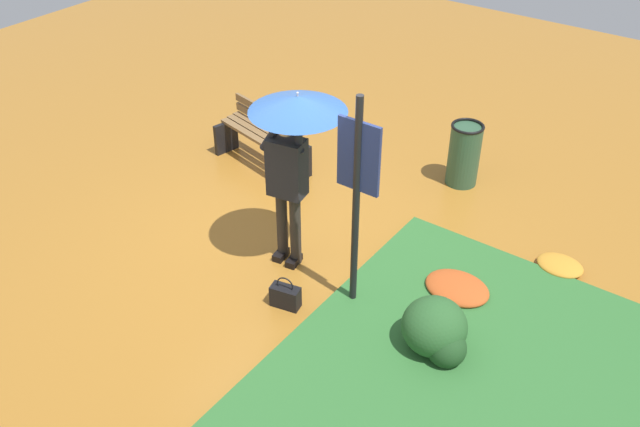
{
  "coord_description": "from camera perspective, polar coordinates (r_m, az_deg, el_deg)",
  "views": [
    {
      "loc": [
        3.87,
        -4.8,
        4.79
      ],
      "look_at": [
        0.57,
        -0.23,
        0.85
      ],
      "focal_mm": 38.68,
      "sensor_mm": 36.0,
      "label": 1
    }
  ],
  "objects": [
    {
      "name": "shrub_cluster",
      "position": [
        6.54,
        9.62,
        -9.53
      ],
      "size": [
        0.68,
        0.62,
        0.55
      ],
      "color": "#285628",
      "rests_on": "ground_plane"
    },
    {
      "name": "handbag",
      "position": [
        7.0,
        -2.88,
        -6.85
      ],
      "size": [
        0.32,
        0.2,
        0.37
      ],
      "color": "black",
      "rests_on": "ground_plane"
    },
    {
      "name": "leaf_pile_near_person",
      "position": [
        7.92,
        19.24,
        -4.07
      ],
      "size": [
        0.5,
        0.4,
        0.11
      ],
      "color": "#C68428",
      "rests_on": "ground_plane"
    },
    {
      "name": "info_sign_post",
      "position": [
        6.28,
        3.12,
        2.7
      ],
      "size": [
        0.44,
        0.07,
        2.3
      ],
      "color": "black",
      "rests_on": "ground_plane"
    },
    {
      "name": "ground_plane",
      "position": [
        7.81,
        -2.38,
        -2.94
      ],
      "size": [
        18.0,
        18.0,
        0.0
      ],
      "primitive_type": "plane",
      "color": "#9E6623"
    },
    {
      "name": "park_bench",
      "position": [
        9.19,
        -4.73,
        6.3
      ],
      "size": [
        1.42,
        0.66,
        0.75
      ],
      "color": "black",
      "rests_on": "ground_plane"
    },
    {
      "name": "leaf_pile_by_bench",
      "position": [
        7.31,
        11.27,
        -6.06
      ],
      "size": [
        0.68,
        0.55,
        0.15
      ],
      "color": "#B74C1E",
      "rests_on": "ground_plane"
    },
    {
      "name": "trash_bin",
      "position": [
        8.93,
        11.84,
        4.83
      ],
      "size": [
        0.42,
        0.42,
        0.83
      ],
      "color": "#2D5138",
      "rests_on": "ground_plane"
    },
    {
      "name": "person_with_umbrella",
      "position": [
        6.77,
        -2.25,
        6.36
      ],
      "size": [
        0.96,
        0.96,
        2.04
      ],
      "color": "#2D2823",
      "rests_on": "ground_plane"
    }
  ]
}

